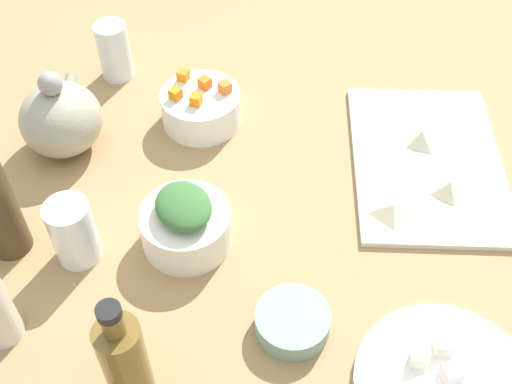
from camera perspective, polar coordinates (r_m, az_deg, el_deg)
tabletop at (r=100.51cm, az=0.00°, el=-2.46°), size 190.00×190.00×3.00cm
cutting_board at (r=109.92cm, az=14.95°, el=2.66°), size 36.62×25.84×1.00cm
bowl_greens at (r=94.14cm, az=-6.22°, el=-3.14°), size 13.31×13.31×6.31cm
bowl_carrots at (r=112.52cm, az=-4.92°, el=7.47°), size 13.73×13.73×6.03cm
bowl_small_side at (r=86.65cm, az=3.25°, el=-11.45°), size 10.06×10.06×3.30cm
teapot at (r=110.22cm, az=-16.94°, el=6.29°), size 15.51×13.32×15.24cm
bottle_2 at (r=77.61cm, az=-11.52°, el=-14.67°), size 5.41×5.41×20.23cm
drinking_glass_0 at (r=93.99cm, az=-15.94°, el=-3.43°), size 6.43×6.43×10.53cm
drinking_glass_1 at (r=123.61cm, az=-12.49°, el=12.14°), size 5.90×5.90×10.89cm
carrot_cube_0 at (r=108.14cm, az=-5.36°, el=8.16°), size 2.08×2.08×1.80cm
carrot_cube_1 at (r=109.70cm, az=-7.17°, el=8.65°), size 2.49×2.49×1.80cm
carrot_cube_2 at (r=110.32cm, az=-2.78°, el=9.28°), size 2.54×2.54×1.80cm
carrot_cube_3 at (r=113.40cm, az=-6.48°, el=10.26°), size 2.18×2.18×1.80cm
carrot_cube_4 at (r=111.42cm, az=-4.57°, el=9.63°), size 2.52×2.52×1.80cm
chopped_greens_mound at (r=90.47cm, az=-6.47°, el=-1.27°), size 12.15×11.48×3.24cm
tofu_cube_1 at (r=85.83cm, az=16.97°, el=-15.20°), size 2.85×2.85×2.20cm
tofu_cube_2 at (r=85.85cm, az=14.33°, el=-14.05°), size 2.56×2.56×2.20cm
tofu_cube_4 at (r=87.42cm, az=16.33°, el=-12.99°), size 2.29×2.29×2.20cm
dumpling_0 at (r=111.23cm, az=14.46°, el=4.77°), size 6.11×5.92×2.64cm
dumpling_1 at (r=104.35cm, az=16.78°, el=0.39°), size 5.24×5.13×2.43cm
dumpling_2 at (r=99.37cm, az=12.04°, el=-1.49°), size 5.26×5.62×2.17cm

